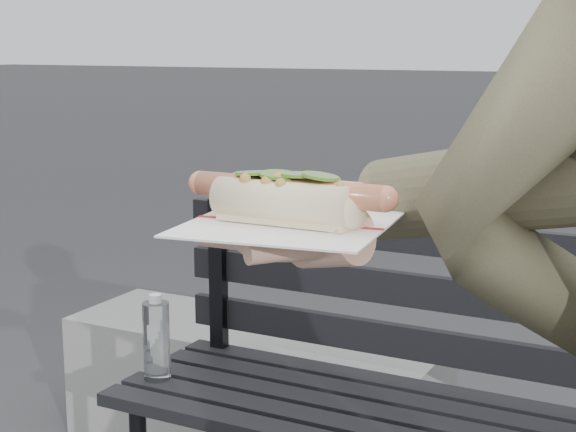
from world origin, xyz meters
name	(u,v)px	position (x,y,z in m)	size (l,w,h in m)	color
park_bench	(442,391)	(-0.09, 1.02, 0.52)	(1.50, 0.44, 0.88)	black
concrete_block	(254,389)	(-0.86, 1.52, 0.20)	(1.20, 0.40, 0.40)	slate
held_hotdog	(515,188)	(0.27, 0.05, 1.14)	(0.64, 0.31, 0.20)	#4C4933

